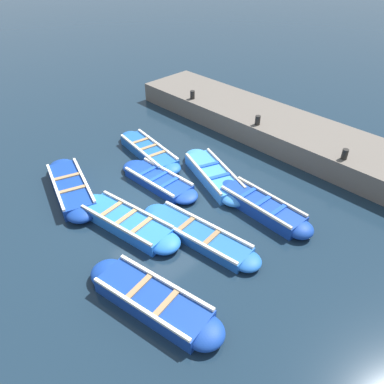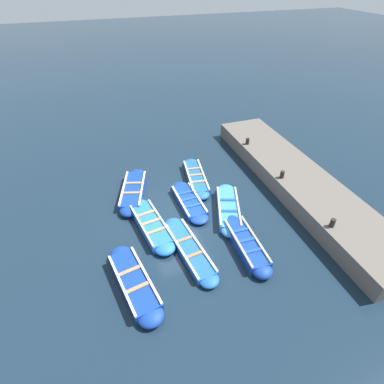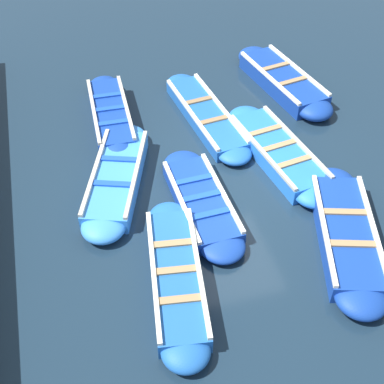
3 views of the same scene
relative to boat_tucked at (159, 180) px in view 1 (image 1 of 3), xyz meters
name	(u,v)px [view 1 (image 1 of 3)]	position (x,y,z in m)	size (l,w,h in m)	color
ground_plane	(154,199)	(-0.64, -0.53, -0.15)	(120.00, 120.00, 0.00)	#162838
boat_tucked	(159,180)	(0.00, 0.00, 0.00)	(1.01, 3.30, 0.35)	navy
boat_near_quay	(198,235)	(-0.93, -2.79, 0.00)	(1.23, 3.94, 0.35)	#1E59AD
boat_far_corner	(153,300)	(-3.24, -3.63, 0.06)	(1.53, 3.78, 0.47)	navy
boat_outer_left	(127,222)	(-2.03, -0.99, 0.03)	(1.43, 3.79, 0.42)	blue
boat_alongside	(149,151)	(0.95, 1.68, 0.03)	(1.31, 3.71, 0.41)	#1E59AD
boat_drifting	(262,207)	(1.26, -3.29, 0.06)	(0.93, 3.49, 0.46)	navy
boat_broadside	(71,188)	(-2.32, 1.60, 0.04)	(1.97, 3.81, 0.44)	navy
boat_outer_right	(214,175)	(1.50, -1.10, 0.04)	(2.04, 3.68, 0.43)	#3884E0
quay_wall	(272,126)	(5.53, -0.53, 0.27)	(2.73, 12.81, 0.83)	#605951
bollard_north	(345,154)	(4.52, -4.06, 0.85)	(0.20, 0.20, 0.35)	black
bollard_mid_north	(258,120)	(4.52, -0.53, 0.85)	(0.20, 0.20, 0.35)	black
bollard_mid_south	(192,95)	(4.52, 2.99, 0.85)	(0.20, 0.20, 0.35)	black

